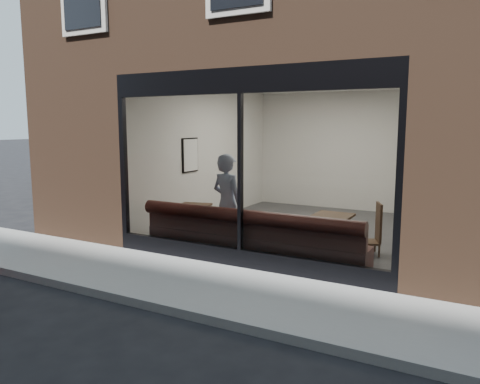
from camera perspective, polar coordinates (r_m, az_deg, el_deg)
The scene contains 20 objects.
ground at distance 6.17m, azimuth -9.42°, elevation -14.02°, with size 120.00×120.00×0.00m, color black.
sidewalk_near at distance 6.92m, azimuth -4.21°, elevation -11.34°, with size 40.00×2.00×0.01m, color gray.
kerb_near at distance 6.11m, azimuth -9.73°, elevation -13.65°, with size 40.00×0.10×0.12m, color gray.
host_building_pier_left at distance 14.47m, azimuth -1.70°, elevation 5.42°, with size 2.50×12.00×3.20m, color brown.
host_building_backfill at distance 15.88m, azimuth 15.79°, elevation 5.37°, with size 5.00×6.00×3.20m, color brown.
cafe_floor at distance 10.37m, azimuth 7.91°, elevation -4.64°, with size 6.00×6.00×0.00m, color #2D2D30.
cafe_ceiling at distance 10.15m, azimuth 8.28°, elevation 13.09°, with size 6.00×6.00×0.00m, color white.
cafe_wall_back at distance 12.97m, azimuth 12.78°, elevation 4.88°, with size 5.00×5.00×0.00m, color silver.
cafe_wall_left at distance 11.25m, azimuth -3.89°, elevation 4.58°, with size 6.00×6.00×0.00m, color silver.
cafe_wall_right at distance 9.55m, azimuth 22.23°, elevation 3.31°, with size 6.00×6.00×0.00m, color silver.
storefront_kick at distance 7.74m, azimuth 0.04°, elevation -8.06°, with size 5.00×0.10×0.30m, color black.
storefront_header at distance 7.45m, azimuth 0.05°, elevation 13.47°, with size 5.00×0.10×0.40m, color black.
storefront_mullion at distance 7.46m, azimuth 0.04°, elevation 2.31°, with size 0.06×0.10×2.50m, color black.
storefront_glass at distance 7.44m, azimuth -0.07°, elevation 2.29°, with size 4.80×4.80×0.00m, color white.
banquette at distance 8.06m, azimuth 1.42°, elevation -6.84°, with size 4.00×0.55×0.45m, color #3C1816.
person at distance 8.41m, azimuth -1.56°, elevation -1.47°, with size 0.66×0.43×1.81m, color #9AACCC.
cafe_table_left at distance 9.20m, azimuth -5.73°, elevation -1.69°, with size 0.60×0.60×0.04m, color #312113.
cafe_table_right at distance 8.32m, azimuth 11.23°, elevation -2.87°, with size 0.65×0.65×0.04m, color #312113.
cafe_chair_right at distance 8.69m, azimuth 15.22°, elevation -5.90°, with size 0.39×0.39×0.04m, color #312113.
wall_poster at distance 10.57m, azimuth -6.03°, elevation 4.50°, with size 0.02×0.53×0.71m, color white.
Camera 1 is at (3.56, -4.46, 2.33)m, focal length 35.00 mm.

